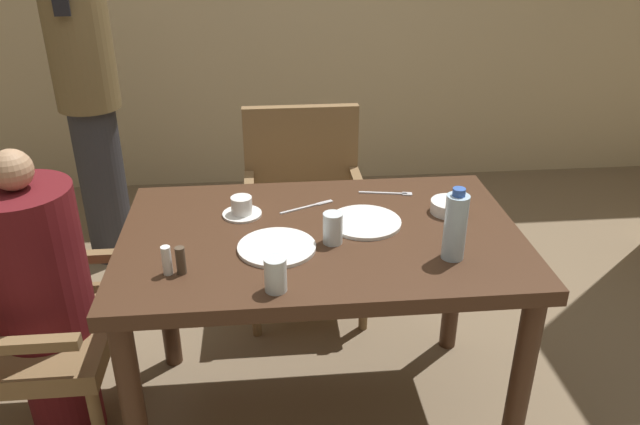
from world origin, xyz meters
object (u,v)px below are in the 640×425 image
diner_in_left_chair (43,302)px  glass_tall_near (333,228)px  water_bottle (455,226)px  glass_tall_mid (276,274)px  standing_host (86,83)px  plate_main_right (277,247)px  bowl_small (450,207)px  chair_far_side (304,201)px  teacup_with_saucer (242,208)px  chair_left_side (3,320)px  plate_main_left (365,222)px

diner_in_left_chair → glass_tall_near: (0.95, -0.07, 0.26)m
glass_tall_near → water_bottle: bearing=-19.8°
glass_tall_near → glass_tall_mid: bearing=-126.4°
standing_host → glass_tall_near: (1.05, -1.36, -0.13)m
glass_tall_near → diner_in_left_chair: bearing=175.6°
plate_main_right → bowl_small: bearing=18.2°
bowl_small → glass_tall_mid: glass_tall_mid is taller
chair_far_side → teacup_with_saucer: size_ratio=6.70×
teacup_with_saucer → glass_tall_near: (0.29, -0.22, 0.02)m
chair_left_side → glass_tall_near: 1.14m
glass_tall_mid → plate_main_left: bearing=50.2°
chair_left_side → plate_main_right: bearing=-6.1°
chair_left_side → chair_far_side: 1.34m
plate_main_left → glass_tall_near: 0.17m
plate_main_left → plate_main_right: bearing=-154.6°
plate_main_right → water_bottle: bearing=-10.8°
diner_in_left_chair → water_bottle: bearing=-8.7°
chair_far_side → glass_tall_near: bearing=-88.1°
glass_tall_mid → plate_main_right: bearing=87.6°
chair_far_side → water_bottle: 1.15m
diner_in_left_chair → teacup_with_saucer: bearing=12.5°
plate_main_left → plate_main_right: 0.33m
teacup_with_saucer → glass_tall_mid: (0.10, -0.47, 0.02)m
chair_left_side → plate_main_right: chair_left_side is taller
diner_in_left_chair → chair_far_side: 1.23m
diner_in_left_chair → water_bottle: 1.35m
plate_main_right → water_bottle: size_ratio=1.07×
chair_far_side → water_bottle: water_bottle is taller
plate_main_right → bowl_small: bowl_small is taller
bowl_small → glass_tall_near: bearing=-157.9°
chair_left_side → teacup_with_saucer: size_ratio=6.70×
bowl_small → glass_tall_mid: 0.75m
diner_in_left_chair → standing_host: bearing=94.4°
diner_in_left_chair → water_bottle: (1.30, -0.20, 0.32)m
chair_far_side → glass_tall_near: (0.03, -0.89, 0.33)m
chair_left_side → teacup_with_saucer: (0.80, 0.15, 0.30)m
teacup_with_saucer → water_bottle: bearing=-28.5°
chair_left_side → glass_tall_mid: bearing=-19.8°
bowl_small → glass_tall_near: (-0.43, -0.17, 0.03)m
water_bottle → glass_tall_near: bearing=160.2°
glass_tall_mid → chair_far_side: bearing=82.2°
bowl_small → plate_main_right: bearing=-161.8°
chair_left_side → glass_tall_near: (1.09, -0.07, 0.33)m
standing_host → glass_tall_mid: (0.86, -1.61, -0.13)m
teacup_with_saucer → water_bottle: size_ratio=0.59×
standing_host → plate_main_right: size_ratio=7.27×
glass_tall_near → glass_tall_mid: (-0.19, -0.25, 0.00)m
teacup_with_saucer → glass_tall_near: size_ratio=1.33×
diner_in_left_chair → glass_tall_near: size_ratio=10.85×
standing_host → plate_main_right: 1.64m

